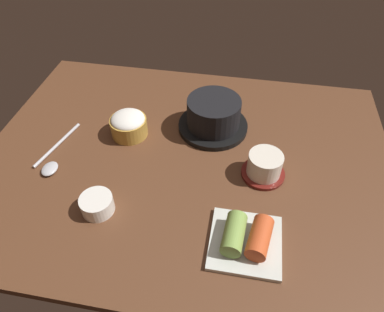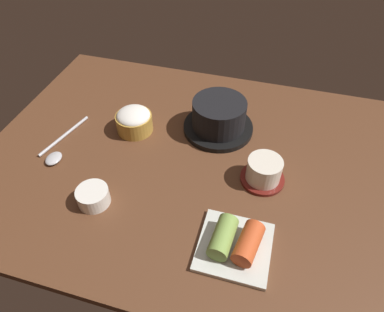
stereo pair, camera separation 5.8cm
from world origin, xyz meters
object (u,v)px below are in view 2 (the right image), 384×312
Objects in this scene: side_bowl_near at (93,196)px; spoon at (57,150)px; stone_pot at (219,117)px; tea_cup_with_saucer at (264,171)px; rice_bowl at (134,120)px; kimchi_plate at (235,243)px.

side_bowl_near reaches higher than spoon.
spoon is at bearing -152.11° from stone_pot.
tea_cup_with_saucer is 1.45× the size of side_bowl_near.
rice_bowl reaches higher than spoon.
stone_pot is 1.31× the size of kimchi_plate.
stone_pot reaches higher than side_bowl_near.
stone_pot is 22.02cm from rice_bowl.
side_bowl_near is at bearing -88.41° from rice_bowl.
spoon is (-15.99, 11.49, -1.40)cm from side_bowl_near.
tea_cup_with_saucer reaches higher than spoon.
stone_pot is 19.98cm from tea_cup_with_saucer.
tea_cup_with_saucer is 0.53× the size of spoon.
spoon is at bearing -174.53° from tea_cup_with_saucer.
tea_cup_with_saucer is 0.73× the size of kimchi_plate.
rice_bowl is 35.81cm from tea_cup_with_saucer.
stone_pot reaches higher than kimchi_plate.
rice_bowl is at bearing 139.48° from kimchi_plate.
stone_pot is at bearing 27.89° from spoon.
stone_pot is 2.63× the size of side_bowl_near.
side_bowl_near is at bearing 174.95° from kimchi_plate.
spoon is at bearing -139.37° from rice_bowl.
spoon is (-36.42, -19.28, -3.61)cm from stone_pot.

